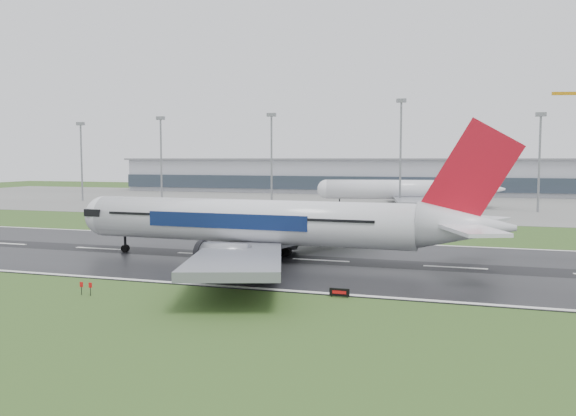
% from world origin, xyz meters
% --- Properties ---
extents(ground, '(520.00, 520.00, 0.00)m').
position_xyz_m(ground, '(0.00, 0.00, 0.00)').
color(ground, '#2C4A1B').
rests_on(ground, ground).
extents(runway, '(400.00, 45.00, 0.10)m').
position_xyz_m(runway, '(0.00, 0.00, 0.05)').
color(runway, black).
rests_on(runway, ground).
extents(apron, '(400.00, 130.00, 0.08)m').
position_xyz_m(apron, '(0.00, 125.00, 0.04)').
color(apron, slate).
rests_on(apron, ground).
extents(terminal, '(240.00, 36.00, 15.00)m').
position_xyz_m(terminal, '(0.00, 185.00, 7.50)').
color(terminal, '#9A9BA5').
rests_on(terminal, ground).
extents(main_airliner, '(70.27, 67.11, 20.18)m').
position_xyz_m(main_airliner, '(13.76, -2.78, 10.19)').
color(main_airliner, silver).
rests_on(main_airliner, runway).
extents(parked_airliner, '(70.53, 67.18, 17.89)m').
position_xyz_m(parked_airliner, '(20.55, 108.12, 9.02)').
color(parked_airliner, silver).
rests_on(parked_airliner, apron).
extents(runway_sign, '(2.31, 0.57, 1.04)m').
position_xyz_m(runway_sign, '(28.14, -22.92, 0.52)').
color(runway_sign, black).
rests_on(runway_sign, ground).
extents(floodmast_0, '(0.64, 0.64, 27.90)m').
position_xyz_m(floodmast_0, '(-97.38, 100.00, 13.95)').
color(floodmast_0, gray).
rests_on(floodmast_0, ground).
extents(floodmast_1, '(0.64, 0.64, 29.27)m').
position_xyz_m(floodmast_1, '(-64.18, 100.00, 14.63)').
color(floodmast_1, gray).
rests_on(floodmast_1, ground).
extents(floodmast_2, '(0.64, 0.64, 29.53)m').
position_xyz_m(floodmast_2, '(-22.88, 100.00, 14.77)').
color(floodmast_2, gray).
rests_on(floodmast_2, ground).
extents(floodmast_3, '(0.64, 0.64, 32.95)m').
position_xyz_m(floodmast_3, '(19.58, 100.00, 16.47)').
color(floodmast_3, gray).
rests_on(floodmast_3, ground).
extents(floodmast_4, '(0.64, 0.64, 27.84)m').
position_xyz_m(floodmast_4, '(59.61, 100.00, 13.92)').
color(floodmast_4, gray).
rests_on(floodmast_4, ground).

